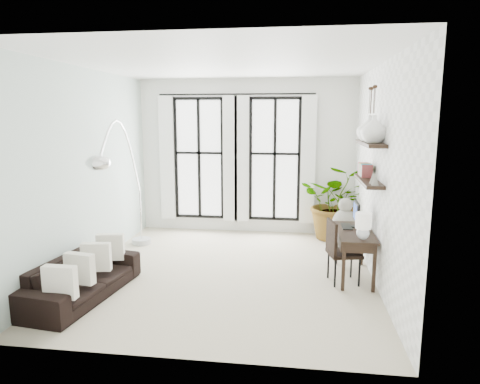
% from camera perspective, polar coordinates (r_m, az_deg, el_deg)
% --- Properties ---
extents(floor, '(5.00, 5.00, 0.00)m').
position_cam_1_polar(floor, '(6.91, -1.71, -10.61)').
color(floor, '#B5AB90').
rests_on(floor, ground).
extents(ceiling, '(5.00, 5.00, 0.00)m').
position_cam_1_polar(ceiling, '(6.51, -1.87, 16.76)').
color(ceiling, white).
rests_on(ceiling, wall_back).
extents(wall_left, '(0.00, 5.00, 5.00)m').
position_cam_1_polar(wall_left, '(7.24, -19.68, 2.81)').
color(wall_left, '#B5CAC0').
rests_on(wall_left, floor).
extents(wall_right, '(0.00, 5.00, 5.00)m').
position_cam_1_polar(wall_right, '(6.54, 18.06, 2.19)').
color(wall_right, white).
rests_on(wall_right, floor).
extents(wall_back, '(4.50, 0.00, 4.50)m').
position_cam_1_polar(wall_back, '(8.98, 0.83, 4.71)').
color(wall_back, white).
rests_on(wall_back, floor).
extents(windows, '(3.26, 0.13, 2.65)m').
position_cam_1_polar(windows, '(8.94, -0.50, 4.43)').
color(windows, white).
rests_on(windows, wall_back).
extents(wall_shelves, '(0.25, 1.30, 0.60)m').
position_cam_1_polar(wall_shelves, '(6.59, 16.78, 3.43)').
color(wall_shelves, black).
rests_on(wall_shelves, wall_right).
extents(sofa, '(0.98, 1.98, 0.55)m').
position_cam_1_polar(sofa, '(6.30, -20.28, -10.67)').
color(sofa, black).
rests_on(sofa, floor).
extents(throw_pillows, '(0.40, 1.52, 0.40)m').
position_cam_1_polar(throw_pillows, '(6.18, -19.57, -8.83)').
color(throw_pillows, silver).
rests_on(throw_pillows, sofa).
extents(plant, '(1.48, 1.32, 1.51)m').
position_cam_1_polar(plant, '(8.73, 12.74, -1.31)').
color(plant, '#2D7228').
rests_on(plant, floor).
extents(desk, '(0.52, 1.23, 1.12)m').
position_cam_1_polar(desk, '(6.67, 15.07, -5.49)').
color(desk, black).
rests_on(desk, floor).
extents(desk_chair, '(0.53, 0.53, 0.94)m').
position_cam_1_polar(desk_chair, '(6.50, 13.01, -7.24)').
color(desk_chair, black).
rests_on(desk_chair, floor).
extents(arc_lamp, '(0.74, 2.78, 2.39)m').
position_cam_1_polar(arc_lamp, '(7.03, -15.55, 5.06)').
color(arc_lamp, silver).
rests_on(arc_lamp, floor).
extents(buddha, '(0.53, 0.53, 0.95)m').
position_cam_1_polar(buddha, '(8.26, 13.77, -4.53)').
color(buddha, gray).
rests_on(buddha, floor).
extents(vase_a, '(0.37, 0.37, 0.38)m').
position_cam_1_polar(vase_a, '(6.27, 17.45, 8.01)').
color(vase_a, white).
rests_on(vase_a, shelf_upper).
extents(vase_b, '(0.37, 0.37, 0.38)m').
position_cam_1_polar(vase_b, '(6.66, 16.87, 8.14)').
color(vase_b, white).
rests_on(vase_b, shelf_upper).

